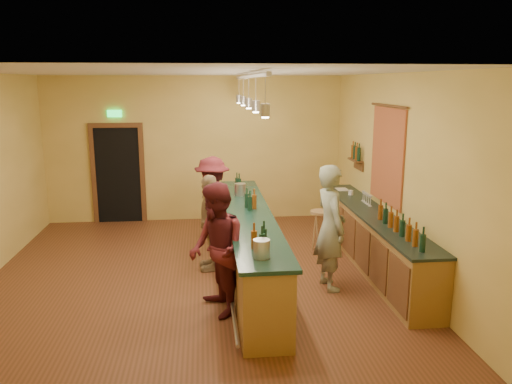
{
  "coord_description": "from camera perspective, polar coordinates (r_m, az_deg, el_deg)",
  "views": [
    {
      "loc": [
        0.17,
        -7.58,
        3.05
      ],
      "look_at": [
        1.0,
        0.2,
        1.33
      ],
      "focal_mm": 35.0,
      "sensor_mm": 36.0,
      "label": 1
    }
  ],
  "objects": [
    {
      "name": "floor",
      "position": [
        8.18,
        -6.94,
        -9.6
      ],
      "size": [
        7.0,
        7.0,
        0.0
      ],
      "primitive_type": "plane",
      "color": "#542F18",
      "rests_on": "ground"
    },
    {
      "name": "ceiling",
      "position": [
        7.59,
        -7.59,
        13.43
      ],
      "size": [
        6.5,
        7.0,
        0.02
      ],
      "primitive_type": "cube",
      "color": "silver",
      "rests_on": "wall_back"
    },
    {
      "name": "wall_back",
      "position": [
        11.18,
        -6.94,
        4.87
      ],
      "size": [
        6.5,
        0.02,
        3.2
      ],
      "primitive_type": "cube",
      "color": "#B79C44",
      "rests_on": "floor"
    },
    {
      "name": "wall_front",
      "position": [
        4.34,
        -8.06,
        -7.27
      ],
      "size": [
        6.5,
        0.02,
        3.2
      ],
      "primitive_type": "cube",
      "color": "#B79C44",
      "rests_on": "floor"
    },
    {
      "name": "wall_right",
      "position": [
        8.31,
        15.76,
        1.89
      ],
      "size": [
        0.02,
        7.0,
        3.2
      ],
      "primitive_type": "cube",
      "color": "#B79C44",
      "rests_on": "floor"
    },
    {
      "name": "doorway",
      "position": [
        11.38,
        -15.48,
        2.22
      ],
      "size": [
        1.15,
        0.09,
        2.48
      ],
      "color": "black",
      "rests_on": "wall_back"
    },
    {
      "name": "tapestry",
      "position": [
        8.63,
        14.76,
        4.01
      ],
      "size": [
        0.03,
        1.4,
        1.6
      ],
      "primitive_type": "cube",
      "color": "#A22820",
      "rests_on": "wall_right"
    },
    {
      "name": "bottle_shelf",
      "position": [
        10.04,
        11.38,
        4.24
      ],
      "size": [
        0.17,
        0.55,
        0.54
      ],
      "color": "#542819",
      "rests_on": "wall_right"
    },
    {
      "name": "back_counter",
      "position": [
        8.64,
        13.16,
        -5.19
      ],
      "size": [
        0.6,
        4.55,
        1.27
      ],
      "color": "brown",
      "rests_on": "floor"
    },
    {
      "name": "tasting_bar",
      "position": [
        8.0,
        -0.8,
        -5.39
      ],
      "size": [
        0.73,
        5.1,
        1.38
      ],
      "color": "brown",
      "rests_on": "floor"
    },
    {
      "name": "pendant_track",
      "position": [
        7.62,
        -0.84,
        11.89
      ],
      "size": [
        0.11,
        4.6,
        0.5
      ],
      "color": "silver",
      "rests_on": "ceiling"
    },
    {
      "name": "bartender",
      "position": [
        7.5,
        8.5,
        -4.04
      ],
      "size": [
        0.55,
        0.75,
        1.89
      ],
      "primitive_type": "imported",
      "rotation": [
        0.0,
        0.0,
        1.72
      ],
      "color": "gray",
      "rests_on": "floor"
    },
    {
      "name": "customer_a",
      "position": [
        6.63,
        -4.5,
        -6.61
      ],
      "size": [
        0.89,
        1.02,
        1.79
      ],
      "primitive_type": "imported",
      "rotation": [
        0.0,
        0.0,
        -1.3
      ],
      "color": "#59191E",
      "rests_on": "floor"
    },
    {
      "name": "customer_b",
      "position": [
        8.25,
        -5.26,
        -3.48
      ],
      "size": [
        0.44,
        0.96,
        1.6
      ],
      "primitive_type": "imported",
      "rotation": [
        0.0,
        0.0,
        -1.52
      ],
      "color": "#997A51",
      "rests_on": "floor"
    },
    {
      "name": "customer_c",
      "position": [
        9.22,
        -4.99,
        -1.32
      ],
      "size": [
        0.89,
        1.24,
        1.74
      ],
      "primitive_type": "imported",
      "rotation": [
        0.0,
        0.0,
        -1.81
      ],
      "color": "#59191E",
      "rests_on": "floor"
    },
    {
      "name": "bar_stool",
      "position": [
        9.18,
        7.36,
        -3.02
      ],
      "size": [
        0.37,
        0.37,
        0.77
      ],
      "rotation": [
        0.0,
        0.0,
        0.09
      ],
      "color": "olive",
      "rests_on": "floor"
    }
  ]
}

